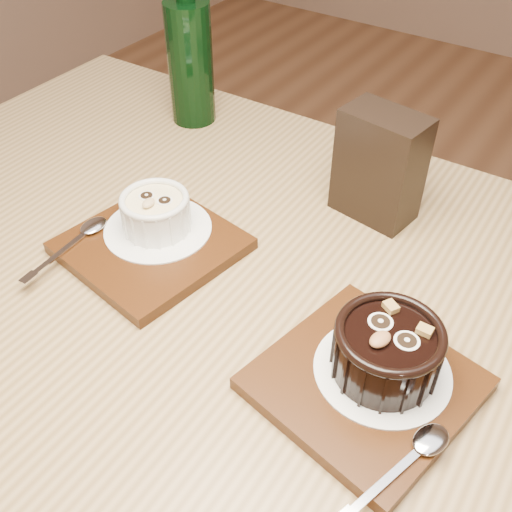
{
  "coord_description": "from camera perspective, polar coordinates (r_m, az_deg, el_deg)",
  "views": [
    {
      "loc": [
        0.23,
        -0.57,
        1.22
      ],
      "look_at": [
        -0.03,
        -0.2,
        0.81
      ],
      "focal_mm": 42.0,
      "sensor_mm": 36.0,
      "label": 1
    }
  ],
  "objects": [
    {
      "name": "ramekin_dark",
      "position": [
        0.56,
        12.38,
        -8.59
      ],
      "size": [
        0.1,
        0.1,
        0.06
      ],
      "rotation": [
        0.0,
        0.0,
        -0.25
      ],
      "color": "black",
      "rests_on": "doily_right"
    },
    {
      "name": "tray_left",
      "position": [
        0.73,
        -9.92,
        0.97
      ],
      "size": [
        0.21,
        0.21,
        0.01
      ],
      "primitive_type": "cube",
      "rotation": [
        0.0,
        0.0,
        -0.15
      ],
      "color": "#421F0B",
      "rests_on": "table"
    },
    {
      "name": "condiment_stand",
      "position": [
        0.75,
        11.67,
        8.4
      ],
      "size": [
        0.11,
        0.07,
        0.14
      ],
      "primitive_type": "cube",
      "rotation": [
        0.0,
        0.0,
        -0.15
      ],
      "color": "black",
      "rests_on": "table"
    },
    {
      "name": "ground",
      "position": [
        1.37,
        5.92,
        -21.99
      ],
      "size": [
        5.0,
        5.0,
        0.0
      ],
      "primitive_type": "plane",
      "color": "brown",
      "rests_on": "ground"
    },
    {
      "name": "spoon_right",
      "position": [
        0.53,
        13.91,
        -18.66
      ],
      "size": [
        0.06,
        0.14,
        0.01
      ],
      "primitive_type": null,
      "rotation": [
        0.0,
        0.0,
        -0.28
      ],
      "color": "silver",
      "rests_on": "tray_right"
    },
    {
      "name": "table",
      "position": [
        0.72,
        -1.03,
        -9.57
      ],
      "size": [
        1.21,
        0.82,
        0.75
      ],
      "rotation": [
        0.0,
        0.0,
        0.02
      ],
      "color": "brown",
      "rests_on": "ground"
    },
    {
      "name": "green_bottle",
      "position": [
        0.95,
        -6.3,
        18.19
      ],
      "size": [
        0.07,
        0.07,
        0.26
      ],
      "color": "black",
      "rests_on": "table"
    },
    {
      "name": "ramekin_white",
      "position": [
        0.72,
        -9.54,
        4.22
      ],
      "size": [
        0.08,
        0.08,
        0.05
      ],
      "rotation": [
        0.0,
        0.0,
        0.2
      ],
      "color": "white",
      "rests_on": "doily_left"
    },
    {
      "name": "doily_left",
      "position": [
        0.74,
        -9.31,
        2.6
      ],
      "size": [
        0.13,
        0.13,
        0.0
      ],
      "primitive_type": "cylinder",
      "color": "white",
      "rests_on": "tray_left"
    },
    {
      "name": "tray_right",
      "position": [
        0.59,
        10.29,
        -11.85
      ],
      "size": [
        0.21,
        0.21,
        0.01
      ],
      "primitive_type": "cube",
      "rotation": [
        0.0,
        0.0,
        -0.19
      ],
      "color": "#421F0B",
      "rests_on": "table"
    },
    {
      "name": "doily_right",
      "position": [
        0.59,
        11.93,
        -10.59
      ],
      "size": [
        0.13,
        0.13,
        0.0
      ],
      "primitive_type": "cylinder",
      "color": "white",
      "rests_on": "tray_right"
    },
    {
      "name": "spoon_left",
      "position": [
        0.73,
        -17.03,
        1.33
      ],
      "size": [
        0.03,
        0.14,
        0.01
      ],
      "primitive_type": null,
      "rotation": [
        0.0,
        0.0,
        0.07
      ],
      "color": "silver",
      "rests_on": "tray_left"
    }
  ]
}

